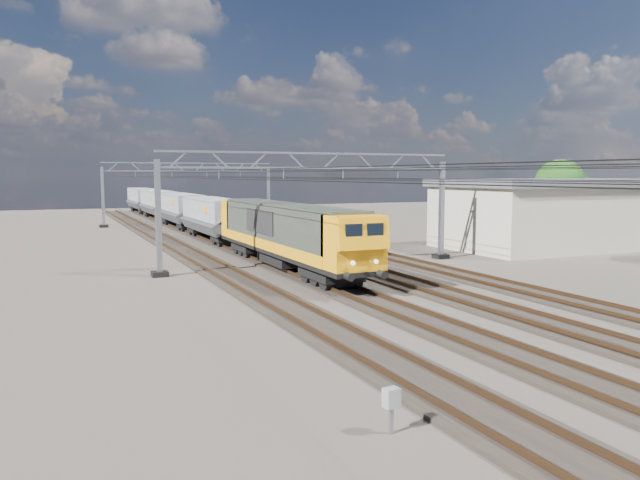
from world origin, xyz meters
name	(u,v)px	position (x,y,z in m)	size (l,w,h in m)	color
ground	(342,276)	(0.00, 0.00, 0.00)	(160.00, 160.00, 0.00)	#2A241F
track_outer_west	(240,282)	(-6.00, 0.00, 0.07)	(2.60, 140.00, 0.30)	black
track_loco	(309,277)	(-2.00, 0.00, 0.07)	(2.60, 140.00, 0.30)	black
track_inner_east	(373,273)	(2.00, 0.00, 0.07)	(2.60, 140.00, 0.30)	black
track_outer_east	(431,268)	(6.00, 0.00, 0.07)	(2.60, 140.00, 0.30)	black
catenary_gantry_mid	(314,204)	(0.00, 4.00, 3.91)	(19.90, 0.90, 7.11)	#9599A2
catenary_gantry_far	(190,191)	(0.00, 40.00, 3.91)	(19.90, 0.90, 7.11)	#9599A2
overhead_wires	(290,174)	(0.00, 8.00, 5.75)	(12.03, 140.00, 0.53)	black
locomotive	(286,231)	(-2.00, 3.66, 2.33)	(2.76, 21.10, 3.62)	black
hopper_wagon_lead	(213,215)	(-2.00, 21.35, 2.23)	(3.38, 13.00, 3.25)	black
hopper_wagon_mid	(181,208)	(-2.00, 35.55, 2.23)	(3.38, 13.00, 3.25)	black
hopper_wagon_third	(158,202)	(-2.00, 49.75, 2.23)	(3.38, 13.00, 3.25)	black
hopper_wagon_fourth	(142,198)	(-2.00, 63.95, 2.23)	(3.38, 13.00, 3.25)	black
trackside_cabinet	(391,400)	(-8.45, -19.98, 0.78)	(0.38, 0.30, 1.05)	#9599A2
industrial_shed	(558,213)	(22.00, 6.00, 2.73)	(18.60, 10.60, 5.40)	beige
tree_far	(564,187)	(30.32, 13.79, 4.59)	(5.32, 4.92, 7.21)	#332017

